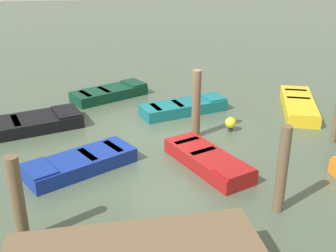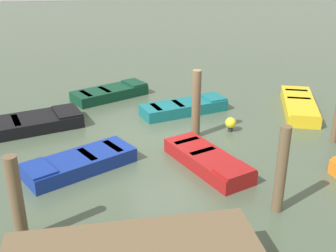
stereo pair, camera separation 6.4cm
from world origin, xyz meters
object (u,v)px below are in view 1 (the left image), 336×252
at_px(rowboat_teal, 184,107).
at_px(marker_buoy, 231,123).
at_px(mooring_piling_near_right, 282,170).
at_px(rowboat_red, 208,160).
at_px(rowboat_dark_green, 110,93).
at_px(mooring_piling_far_left, 18,201).
at_px(rowboat_blue, 80,163).
at_px(rowboat_black, 26,124).
at_px(rowboat_yellow, 299,105).
at_px(mooring_piling_mid_right, 196,104).

distance_m(rowboat_teal, marker_buoy, 2.24).
bearing_deg(mooring_piling_near_right, rowboat_red, -66.21).
bearing_deg(rowboat_dark_green, rowboat_red, -96.30).
bearing_deg(rowboat_red, mooring_piling_far_left, -83.62).
relative_size(rowboat_blue, mooring_piling_near_right, 1.50).
height_order(rowboat_black, rowboat_teal, same).
bearing_deg(rowboat_yellow, mooring_piling_near_right, -9.97).
bearing_deg(marker_buoy, rowboat_yellow, -156.76).
relative_size(rowboat_teal, marker_buoy, 6.89).
xyz_separation_m(rowboat_dark_green, mooring_piling_mid_right, (-2.44, 4.30, 0.87)).
xyz_separation_m(mooring_piling_far_left, marker_buoy, (-6.00, -4.58, -0.69)).
distance_m(rowboat_dark_green, rowboat_blue, 5.98).
bearing_deg(marker_buoy, rowboat_black, -11.82).
bearing_deg(rowboat_blue, rowboat_black, -88.50).
bearing_deg(mooring_piling_far_left, rowboat_black, -84.17).
bearing_deg(rowboat_teal, rowboat_blue, -149.63).
bearing_deg(rowboat_black, rowboat_dark_green, 27.02).
bearing_deg(rowboat_yellow, rowboat_black, -69.32).
xyz_separation_m(rowboat_blue, mooring_piling_mid_right, (-3.63, -1.56, 0.87)).
distance_m(rowboat_teal, mooring_piling_mid_right, 2.30).
height_order(rowboat_black, mooring_piling_near_right, mooring_piling_near_right).
bearing_deg(rowboat_dark_green, rowboat_black, -162.88).
distance_m(rowboat_red, marker_buoy, 2.65).
height_order(rowboat_dark_green, marker_buoy, marker_buoy).
xyz_separation_m(rowboat_red, mooring_piling_mid_right, (-0.18, -2.06, 0.87)).
bearing_deg(mooring_piling_mid_right, rowboat_yellow, -160.74).
bearing_deg(mooring_piling_near_right, mooring_piling_mid_right, -79.22).
bearing_deg(marker_buoy, mooring_piling_near_right, 84.89).
relative_size(rowboat_blue, mooring_piling_far_left, 1.62).
relative_size(rowboat_black, mooring_piling_near_right, 1.84).
xyz_separation_m(rowboat_dark_green, mooring_piling_near_right, (-3.27, 8.64, 0.83)).
height_order(rowboat_black, rowboat_blue, same).
bearing_deg(rowboat_teal, rowboat_dark_green, 125.62).
xyz_separation_m(rowboat_yellow, rowboat_blue, (7.97, 3.07, 0.00)).
xyz_separation_m(rowboat_blue, mooring_piling_near_right, (-4.46, 2.79, 0.83)).
bearing_deg(rowboat_yellow, rowboat_dark_green, -91.36).
distance_m(rowboat_black, mooring_piling_mid_right, 5.66).
bearing_deg(rowboat_teal, rowboat_black, 171.75).
xyz_separation_m(rowboat_teal, mooring_piling_near_right, (-0.70, 6.47, 0.83)).
xyz_separation_m(rowboat_dark_green, rowboat_yellow, (-6.78, 2.78, -0.00)).
distance_m(rowboat_yellow, marker_buoy, 3.38).
bearing_deg(mooring_piling_mid_right, rowboat_black, -16.23).
relative_size(rowboat_black, rowboat_teal, 1.17).
distance_m(rowboat_red, rowboat_blue, 3.49).
bearing_deg(rowboat_dark_green, rowboat_blue, -127.35).
height_order(rowboat_yellow, mooring_piling_mid_right, mooring_piling_mid_right).
relative_size(rowboat_yellow, mooring_piling_near_right, 1.75).
bearing_deg(rowboat_blue, rowboat_yellow, 173.38).
height_order(rowboat_teal, rowboat_blue, same).
distance_m(rowboat_teal, rowboat_blue, 5.26).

